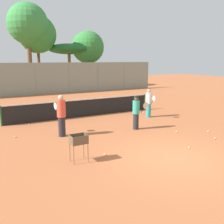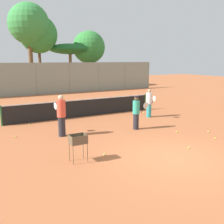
{
  "view_description": "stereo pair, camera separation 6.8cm",
  "coord_description": "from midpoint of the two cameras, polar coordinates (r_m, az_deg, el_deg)",
  "views": [
    {
      "loc": [
        -6.19,
        -6.47,
        3.4
      ],
      "look_at": [
        -0.25,
        3.89,
        1.0
      ],
      "focal_mm": 42.0,
      "sensor_mm": 36.0,
      "label": 1
    },
    {
      "loc": [
        -6.13,
        -6.5,
        3.4
      ],
      "look_at": [
        -0.25,
        3.89,
        1.0
      ],
      "focal_mm": 42.0,
      "sensor_mm": 36.0,
      "label": 2
    }
  ],
  "objects": [
    {
      "name": "tree_2",
      "position": [
        31.29,
        -17.62,
        17.76
      ],
      "size": [
        4.44,
        4.44,
        9.45
      ],
      "color": "brown",
      "rests_on": "ground_plane"
    },
    {
      "name": "tennis_ball_1",
      "position": [
        12.32,
        21.68,
        -5.33
      ],
      "size": [
        0.07,
        0.07,
        0.07
      ],
      "primitive_type": "sphere",
      "color": "#D1E54C",
      "rests_on": "ground_plane"
    },
    {
      "name": "player_white_outfit",
      "position": [
        15.74,
        8.21,
        2.0
      ],
      "size": [
        0.35,
        0.91,
        1.69
      ],
      "rotation": [
        0.0,
        0.0,
        4.62
      ],
      "color": "teal",
      "rests_on": "ground_plane"
    },
    {
      "name": "tennis_ball_0",
      "position": [
        14.5,
        -17.42,
        -2.6
      ],
      "size": [
        0.07,
        0.07,
        0.07
      ],
      "primitive_type": "sphere",
      "color": "#D1E54C",
      "rests_on": "ground_plane"
    },
    {
      "name": "ball_cart",
      "position": [
        8.9,
        -7.17,
        -6.37
      ],
      "size": [
        0.56,
        0.41,
        0.94
      ],
      "color": "brown",
      "rests_on": "ground_plane"
    },
    {
      "name": "tennis_ball_2",
      "position": [
        12.18,
        -6.07,
        -4.75
      ],
      "size": [
        0.07,
        0.07,
        0.07
      ],
      "primitive_type": "sphere",
      "color": "#D1E54C",
      "rests_on": "ground_plane"
    },
    {
      "name": "player_yellow_shirt",
      "position": [
        11.87,
        -10.81,
        -0.69
      ],
      "size": [
        0.39,
        0.95,
        1.87
      ],
      "rotation": [
        0.0,
        0.0,
        1.73
      ],
      "color": "#26262D",
      "rests_on": "ground_plane"
    },
    {
      "name": "parked_car",
      "position": [
        33.12,
        -5.31,
        6.58
      ],
      "size": [
        4.2,
        1.7,
        1.6
      ],
      "color": "white",
      "rests_on": "ground_plane"
    },
    {
      "name": "back_fence",
      "position": [
        26.39,
        -16.06,
        6.92
      ],
      "size": [
        27.02,
        0.08,
        3.11
      ],
      "color": "gray",
      "rests_on": "ground_plane"
    },
    {
      "name": "tennis_ball_4",
      "position": [
        17.03,
        7.0,
        -0.12
      ],
      "size": [
        0.07,
        0.07,
        0.07
      ],
      "primitive_type": "sphere",
      "color": "#D1E54C",
      "rests_on": "ground_plane"
    },
    {
      "name": "tree_3",
      "position": [
        34.09,
        -5.0,
        13.81
      ],
      "size": [
        4.05,
        4.05,
        6.94
      ],
      "color": "brown",
      "rests_on": "ground_plane"
    },
    {
      "name": "tennis_ball_8",
      "position": [
        9.59,
        -1.48,
        -9.2
      ],
      "size": [
        0.07,
        0.07,
        0.07
      ],
      "primitive_type": "sphere",
      "color": "#D1E54C",
      "rests_on": "ground_plane"
    },
    {
      "name": "tennis_ball_3",
      "position": [
        12.81,
        14.02,
        -4.23
      ],
      "size": [
        0.07,
        0.07,
        0.07
      ],
      "primitive_type": "sphere",
      "color": "#D1E54C",
      "rests_on": "ground_plane"
    },
    {
      "name": "tree_4",
      "position": [
        32.18,
        -15.67,
        15.94
      ],
      "size": [
        4.28,
        4.28,
        8.36
      ],
      "color": "brown",
      "rests_on": "ground_plane"
    },
    {
      "name": "player_red_cap",
      "position": [
        12.91,
        5.46,
        -0.04
      ],
      "size": [
        0.89,
        0.34,
        1.66
      ],
      "rotation": [
        0.0,
        0.0,
        6.12
      ],
      "color": "#26262D",
      "rests_on": "ground_plane"
    },
    {
      "name": "tennis_ball_7",
      "position": [
        10.71,
        16.54,
        -7.44
      ],
      "size": [
        0.07,
        0.07,
        0.07
      ],
      "primitive_type": "sphere",
      "color": "#D1E54C",
      "rests_on": "ground_plane"
    },
    {
      "name": "tennis_ball_5",
      "position": [
        12.44,
        -20.14,
        -5.06
      ],
      "size": [
        0.07,
        0.07,
        0.07
      ],
      "primitive_type": "sphere",
      "color": "#D1E54C",
      "rests_on": "ground_plane"
    },
    {
      "name": "tennis_ball_6",
      "position": [
        13.32,
        20.38,
        -4.01
      ],
      "size": [
        0.07,
        0.07,
        0.07
      ],
      "primitive_type": "sphere",
      "color": "#D1E54C",
      "rests_on": "ground_plane"
    },
    {
      "name": "ground_plane",
      "position": [
        9.57,
        13.29,
        -9.77
      ],
      "size": [
        80.0,
        80.0,
        0.0
      ],
      "primitive_type": "plane",
      "color": "#B26038"
    },
    {
      "name": "tennis_net",
      "position": [
        15.87,
        -6.17,
        0.98
      ],
      "size": [
        9.31,
        0.1,
        1.07
      ],
      "color": "#26592D",
      "rests_on": "ground_plane"
    },
    {
      "name": "tree_1",
      "position": [
        33.49,
        -9.08,
        13.33
      ],
      "size": [
        5.16,
        5.16,
        5.31
      ],
      "color": "brown",
      "rests_on": "ground_plane"
    }
  ]
}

